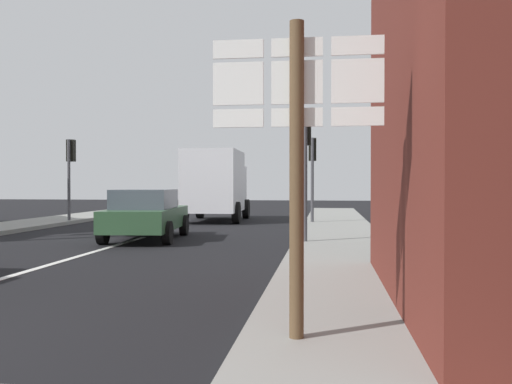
# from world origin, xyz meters

# --- Properties ---
(ground_plane) EXTENTS (80.00, 80.00, 0.00)m
(ground_plane) POSITION_xyz_m (0.00, 10.00, 0.00)
(ground_plane) COLOR black
(sidewalk_right) EXTENTS (2.49, 44.00, 0.14)m
(sidewalk_right) POSITION_xyz_m (5.91, 8.00, 0.07)
(sidewalk_right) COLOR gray
(sidewalk_right) RESTS_ON ground
(lane_centre_stripe) EXTENTS (0.16, 12.00, 0.01)m
(lane_centre_stripe) POSITION_xyz_m (0.00, 6.00, 0.01)
(lane_centre_stripe) COLOR silver
(lane_centre_stripe) RESTS_ON ground
(sedan_far) EXTENTS (2.28, 4.35, 1.47)m
(sedan_far) POSITION_xyz_m (0.30, 11.38, 0.76)
(sedan_far) COLOR #2D5133
(sedan_far) RESTS_ON ground
(delivery_truck) EXTENTS (2.61, 5.06, 3.05)m
(delivery_truck) POSITION_xyz_m (0.71, 19.50, 1.65)
(delivery_truck) COLOR silver
(delivery_truck) RESTS_ON ground
(route_sign_post) EXTENTS (1.66, 0.14, 3.20)m
(route_sign_post) POSITION_xyz_m (5.23, 1.30, 2.00)
(route_sign_post) COLOR brown
(route_sign_post) RESTS_ON ground
(traffic_light_near_right) EXTENTS (0.30, 0.49, 3.55)m
(traffic_light_near_right) POSITION_xyz_m (4.96, 10.40, 2.63)
(traffic_light_near_right) COLOR #47474C
(traffic_light_near_right) RESTS_ON ground
(traffic_light_far_left) EXTENTS (0.30, 0.49, 3.46)m
(traffic_light_far_left) POSITION_xyz_m (-4.96, 17.37, 2.56)
(traffic_light_far_left) COLOR #47474C
(traffic_light_far_left) RESTS_ON ground
(traffic_light_far_right) EXTENTS (0.30, 0.49, 3.44)m
(traffic_light_far_right) POSITION_xyz_m (4.96, 17.70, 2.55)
(traffic_light_far_right) COLOR #47474C
(traffic_light_far_right) RESTS_ON ground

